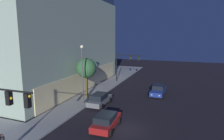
{
  "coord_description": "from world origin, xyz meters",
  "views": [
    {
      "loc": [
        -17.32,
        -5.38,
        9.14
      ],
      "look_at": [
        6.01,
        3.45,
        4.88
      ],
      "focal_mm": 31.11,
      "sensor_mm": 36.0,
      "label": 1
    }
  ],
  "objects_px": {
    "modern_building": "(24,34)",
    "traffic_light_far_corner": "(126,61)",
    "sidewalk_tree": "(86,68)",
    "car_blue": "(158,90)",
    "car_grey": "(100,99)",
    "traffic_light_near_corner": "(2,110)",
    "car_red": "(106,121)",
    "street_lamp_sidewalk": "(82,68)"
  },
  "relations": [
    {
      "from": "car_grey",
      "to": "street_lamp_sidewalk",
      "type": "bearing_deg",
      "value": 103.84
    },
    {
      "from": "traffic_light_far_corner",
      "to": "car_blue",
      "type": "relative_size",
      "value": 1.2
    },
    {
      "from": "modern_building",
      "to": "car_grey",
      "type": "xyz_separation_m",
      "value": [
        -6.42,
        -18.61,
        -8.82
      ]
    },
    {
      "from": "street_lamp_sidewalk",
      "to": "traffic_light_near_corner",
      "type": "bearing_deg",
      "value": -172.62
    },
    {
      "from": "traffic_light_near_corner",
      "to": "traffic_light_far_corner",
      "type": "xyz_separation_m",
      "value": [
        28.26,
        0.11,
        -0.17
      ]
    },
    {
      "from": "modern_building",
      "to": "car_grey",
      "type": "height_order",
      "value": "modern_building"
    },
    {
      "from": "modern_building",
      "to": "traffic_light_far_corner",
      "type": "relative_size",
      "value": 4.94
    },
    {
      "from": "car_blue",
      "to": "traffic_light_near_corner",
      "type": "bearing_deg",
      "value": 161.78
    },
    {
      "from": "traffic_light_far_corner",
      "to": "car_red",
      "type": "distance_m",
      "value": 20.69
    },
    {
      "from": "traffic_light_near_corner",
      "to": "sidewalk_tree",
      "type": "xyz_separation_m",
      "value": [
        16.46,
        2.7,
        0.09
      ]
    },
    {
      "from": "traffic_light_near_corner",
      "to": "traffic_light_far_corner",
      "type": "bearing_deg",
      "value": 0.21
    },
    {
      "from": "traffic_light_far_corner",
      "to": "car_red",
      "type": "relative_size",
      "value": 1.28
    },
    {
      "from": "street_lamp_sidewalk",
      "to": "car_blue",
      "type": "distance_m",
      "value": 12.89
    },
    {
      "from": "sidewalk_tree",
      "to": "traffic_light_far_corner",
      "type": "bearing_deg",
      "value": -12.4
    },
    {
      "from": "street_lamp_sidewalk",
      "to": "car_grey",
      "type": "distance_m",
      "value": 4.85
    },
    {
      "from": "car_grey",
      "to": "modern_building",
      "type": "bearing_deg",
      "value": 70.98
    },
    {
      "from": "car_grey",
      "to": "car_blue",
      "type": "xyz_separation_m",
      "value": [
        7.63,
        -6.77,
        -0.04
      ]
    },
    {
      "from": "street_lamp_sidewalk",
      "to": "car_blue",
      "type": "height_order",
      "value": "street_lamp_sidewalk"
    },
    {
      "from": "modern_building",
      "to": "street_lamp_sidewalk",
      "type": "height_order",
      "value": "modern_building"
    },
    {
      "from": "traffic_light_far_corner",
      "to": "car_grey",
      "type": "xyz_separation_m",
      "value": [
        -14.02,
        -0.54,
        -3.46
      ]
    },
    {
      "from": "traffic_light_far_corner",
      "to": "car_grey",
      "type": "relative_size",
      "value": 1.24
    },
    {
      "from": "traffic_light_far_corner",
      "to": "street_lamp_sidewalk",
      "type": "relative_size",
      "value": 0.74
    },
    {
      "from": "traffic_light_far_corner",
      "to": "street_lamp_sidewalk",
      "type": "bearing_deg",
      "value": 173.46
    },
    {
      "from": "street_lamp_sidewalk",
      "to": "sidewalk_tree",
      "type": "distance_m",
      "value": 2.97
    },
    {
      "from": "street_lamp_sidewalk",
      "to": "car_blue",
      "type": "xyz_separation_m",
      "value": [
        8.17,
        -8.98,
        -4.32
      ]
    },
    {
      "from": "sidewalk_tree",
      "to": "car_grey",
      "type": "bearing_deg",
      "value": -125.28
    },
    {
      "from": "sidewalk_tree",
      "to": "modern_building",
      "type": "bearing_deg",
      "value": 74.83
    },
    {
      "from": "sidewalk_tree",
      "to": "car_blue",
      "type": "bearing_deg",
      "value": -61.34
    },
    {
      "from": "traffic_light_far_corner",
      "to": "traffic_light_near_corner",
      "type": "bearing_deg",
      "value": -179.79
    },
    {
      "from": "street_lamp_sidewalk",
      "to": "car_red",
      "type": "relative_size",
      "value": 1.74
    },
    {
      "from": "car_red",
      "to": "car_grey",
      "type": "xyz_separation_m",
      "value": [
        5.99,
        3.44,
        0.02
      ]
    },
    {
      "from": "modern_building",
      "to": "car_blue",
      "type": "xyz_separation_m",
      "value": [
        1.21,
        -25.38,
        -8.87
      ]
    },
    {
      "from": "traffic_light_near_corner",
      "to": "car_grey",
      "type": "height_order",
      "value": "traffic_light_near_corner"
    },
    {
      "from": "car_red",
      "to": "car_grey",
      "type": "relative_size",
      "value": 0.97
    },
    {
      "from": "traffic_light_far_corner",
      "to": "car_grey",
      "type": "bearing_deg",
      "value": -177.79
    },
    {
      "from": "street_lamp_sidewalk",
      "to": "car_grey",
      "type": "height_order",
      "value": "street_lamp_sidewalk"
    },
    {
      "from": "traffic_light_near_corner",
      "to": "car_grey",
      "type": "relative_size",
      "value": 1.29
    },
    {
      "from": "traffic_light_near_corner",
      "to": "car_blue",
      "type": "height_order",
      "value": "traffic_light_near_corner"
    },
    {
      "from": "sidewalk_tree",
      "to": "car_blue",
      "type": "height_order",
      "value": "sidewalk_tree"
    },
    {
      "from": "traffic_light_far_corner",
      "to": "car_blue",
      "type": "bearing_deg",
      "value": -131.16
    },
    {
      "from": "traffic_light_far_corner",
      "to": "car_red",
      "type": "xyz_separation_m",
      "value": [
        -20.0,
        -3.98,
        -3.47
      ]
    },
    {
      "from": "traffic_light_near_corner",
      "to": "car_grey",
      "type": "bearing_deg",
      "value": -1.74
    }
  ]
}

